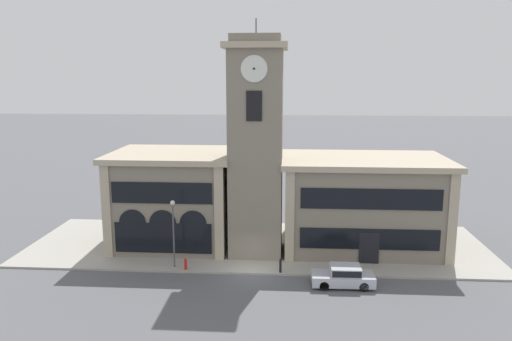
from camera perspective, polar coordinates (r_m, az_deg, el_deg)
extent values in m
plane|color=#56565B|center=(36.86, -0.49, -11.85)|extent=(300.00, 300.00, 0.00)
cube|color=#A39E93|center=(42.70, 0.16, -8.52)|extent=(38.18, 12.58, 0.15)
cube|color=gray|center=(39.10, 0.01, 1.79)|extent=(4.09, 4.09, 16.15)
cube|color=tan|center=(38.68, 0.01, 14.02)|extent=(4.79, 4.79, 0.45)
cube|color=gray|center=(38.72, 0.01, 14.80)|extent=(3.76, 3.76, 0.60)
cylinder|color=#4C4C51|center=(38.79, 0.01, 16.12)|extent=(0.10, 0.10, 1.20)
cylinder|color=silver|center=(36.53, -0.22, 11.56)|extent=(1.93, 0.10, 1.93)
cylinder|color=black|center=(36.47, -0.23, 11.56)|extent=(0.15, 0.04, 0.15)
cylinder|color=silver|center=(38.82, -3.14, 11.50)|extent=(0.10, 1.93, 1.93)
cylinder|color=black|center=(38.83, -3.25, 11.50)|extent=(0.04, 0.15, 0.15)
cube|color=black|center=(36.61, -0.22, 7.38)|extent=(1.14, 0.10, 2.20)
cube|color=gray|center=(42.93, -9.32, -3.44)|extent=(9.50, 8.01, 7.49)
cube|color=tan|center=(42.14, -9.48, 1.80)|extent=(10.20, 8.71, 0.45)
cube|color=tan|center=(40.43, -16.73, -4.65)|extent=(0.70, 0.16, 7.49)
cube|color=tan|center=(38.26, -4.25, -5.09)|extent=(0.70, 0.16, 7.49)
cube|color=black|center=(38.73, -10.74, -2.54)|extent=(7.79, 0.10, 1.65)
cube|color=black|center=(39.70, -10.56, -7.59)|extent=(7.60, 0.10, 2.40)
cylinder|color=black|center=(39.98, -13.94, -5.80)|extent=(2.09, 0.06, 2.09)
cylinder|color=black|center=(39.33, -10.63, -5.94)|extent=(2.09, 0.06, 2.09)
cylinder|color=black|center=(38.81, -7.21, -6.06)|extent=(2.09, 0.06, 2.09)
cube|color=gray|center=(42.30, 12.08, -3.97)|extent=(12.75, 8.01, 7.19)
cube|color=tan|center=(41.51, 12.29, 1.13)|extent=(13.45, 8.71, 0.45)
cube|color=tan|center=(37.93, 3.87, -5.46)|extent=(0.70, 0.16, 7.19)
cube|color=tan|center=(39.82, 21.56, -5.42)|extent=(0.70, 0.16, 7.19)
cube|color=black|center=(38.04, 13.03, -3.21)|extent=(10.45, 0.10, 1.58)
cube|color=black|center=(39.13, 12.79, -8.74)|extent=(1.50, 0.12, 2.59)
cube|color=black|center=(38.89, 12.83, -7.65)|extent=(10.45, 0.10, 1.61)
cube|color=#B2B7C1|center=(35.40, 9.88, -12.09)|extent=(4.27, 1.87, 0.70)
cube|color=#B2B7C1|center=(35.18, 10.19, -11.13)|extent=(2.06, 1.66, 0.57)
cube|color=black|center=(35.18, 10.19, -11.13)|extent=(1.98, 1.69, 0.43)
cylinder|color=black|center=(34.62, 7.80, -12.93)|extent=(0.65, 0.23, 0.64)
cylinder|color=black|center=(36.08, 7.60, -11.92)|extent=(0.65, 0.23, 0.64)
cylinder|color=black|center=(34.94, 12.22, -12.86)|extent=(0.65, 0.23, 0.64)
cylinder|color=black|center=(36.38, 11.83, -11.86)|extent=(0.65, 0.23, 0.64)
cylinder|color=#4C4C51|center=(37.58, -9.39, -7.44)|extent=(0.12, 0.12, 4.76)
sphere|color=silver|center=(36.87, -9.51, -3.66)|extent=(0.36, 0.36, 0.36)
cylinder|color=black|center=(36.80, 2.81, -10.90)|extent=(0.18, 0.18, 0.90)
sphere|color=black|center=(36.61, 2.81, -10.12)|extent=(0.16, 0.16, 0.16)
cylinder|color=red|center=(37.66, -8.05, -10.64)|extent=(0.22, 0.22, 0.70)
sphere|color=red|center=(37.50, -8.06, -10.04)|extent=(0.19, 0.19, 0.19)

